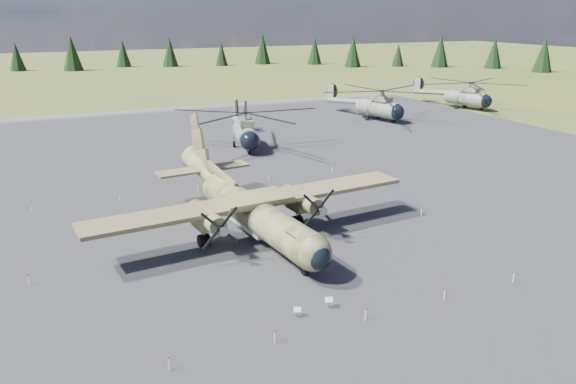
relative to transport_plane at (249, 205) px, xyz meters
name	(u,v)px	position (x,y,z in m)	size (l,w,h in m)	color
ground	(254,246)	(-0.55, -2.41, -2.63)	(500.00, 500.00, 0.00)	brown
apron	(216,208)	(-0.55, 7.59, -2.63)	(120.00, 120.00, 0.04)	slate
transport_plane	(249,205)	(0.00, 0.00, 0.00)	(27.83, 25.21, 9.16)	#373D21
helicopter_near	(245,122)	(10.62, 29.24, 1.05)	(24.38, 25.65, 5.18)	gray
helicopter_mid	(379,99)	(38.72, 39.36, 1.10)	(25.04, 26.30, 5.26)	gray
helicopter_far	(467,90)	(60.81, 42.49, 1.04)	(24.81, 25.92, 5.18)	gray
info_placard_left	(297,311)	(-2.17, -13.86, -2.17)	(0.48, 0.33, 0.70)	gray
info_placard_right	(329,301)	(0.13, -13.68, -2.11)	(0.54, 0.36, 0.79)	gray
barrier_fence	(249,241)	(-1.02, -2.49, -2.12)	(33.12, 29.62, 0.85)	white
treeline	(272,164)	(3.64, 3.65, 2.24)	(331.25, 322.13, 10.99)	black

